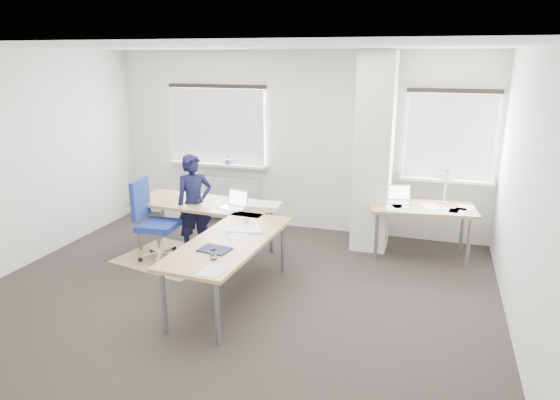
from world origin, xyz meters
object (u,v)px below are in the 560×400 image
(task_chair, at_px, (157,238))
(desk_main, at_px, (219,222))
(desk_side, at_px, (422,209))
(person, at_px, (194,204))

(task_chair, bearing_deg, desk_main, -12.59)
(desk_main, distance_m, desk_side, 2.78)
(desk_side, distance_m, person, 3.16)
(task_chair, relative_size, person, 0.79)
(desk_side, xyz_separation_m, person, (-3.06, -0.79, 0.02))
(desk_side, height_order, person, person)
(desk_side, bearing_deg, task_chair, -168.28)
(task_chair, xyz_separation_m, person, (0.38, 0.42, 0.39))
(desk_main, relative_size, person, 1.94)
(desk_main, relative_size, task_chair, 2.45)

